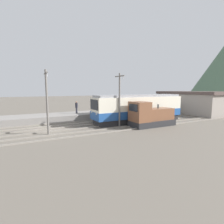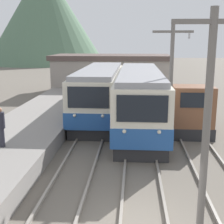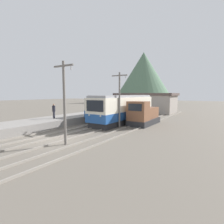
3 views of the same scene
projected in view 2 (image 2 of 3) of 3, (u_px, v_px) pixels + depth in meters
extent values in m
cube|color=#28282B|center=(101.00, 112.00, 23.12)|extent=(2.58, 11.76, 0.70)
cube|color=silver|center=(101.00, 90.00, 22.75)|extent=(2.80, 12.25, 2.63)
cube|color=#235199|center=(101.00, 101.00, 22.94)|extent=(2.84, 12.29, 0.95)
cube|color=black|center=(88.00, 97.00, 16.65)|extent=(2.24, 0.06, 1.16)
sphere|color=silver|center=(74.00, 115.00, 16.91)|extent=(0.18, 0.18, 0.18)
sphere|color=silver|center=(103.00, 116.00, 16.81)|extent=(0.18, 0.18, 0.18)
cube|color=#939399|center=(100.00, 70.00, 22.43)|extent=(2.46, 11.76, 0.28)
cube|color=#28282B|center=(139.00, 121.00, 20.42)|extent=(2.58, 12.50, 0.70)
cube|color=silver|center=(140.00, 96.00, 20.04)|extent=(2.80, 13.02, 2.72)
cube|color=#235199|center=(139.00, 109.00, 20.23)|extent=(2.84, 13.06, 0.98)
cube|color=black|center=(142.00, 109.00, 13.56)|extent=(2.24, 0.06, 1.20)
sphere|color=silver|center=(124.00, 131.00, 13.83)|extent=(0.18, 0.18, 0.18)
sphere|color=silver|center=(159.00, 132.00, 13.72)|extent=(0.18, 0.18, 0.18)
cube|color=#939399|center=(140.00, 72.00, 19.70)|extent=(2.46, 12.50, 0.28)
cube|color=#28282B|center=(186.00, 123.00, 20.05)|extent=(2.40, 5.58, 0.70)
cube|color=brown|center=(192.00, 106.00, 17.87)|extent=(2.28, 1.79, 2.30)
cube|color=black|center=(196.00, 100.00, 16.87)|extent=(1.68, 0.04, 0.83)
cube|color=brown|center=(184.00, 104.00, 20.68)|extent=(1.92, 3.70, 1.40)
cylinder|color=black|center=(185.00, 90.00, 20.47)|extent=(0.16, 0.16, 0.50)
cylinder|color=slate|center=(206.00, 134.00, 8.02)|extent=(0.20, 0.20, 6.29)
cube|color=slate|center=(214.00, 21.00, 7.40)|extent=(2.00, 0.12, 0.12)
cylinder|color=slate|center=(171.00, 88.00, 15.90)|extent=(0.20, 0.20, 6.29)
cube|color=slate|center=(173.00, 32.00, 15.28)|extent=(2.00, 0.12, 0.12)
cylinder|color=#B2B2B7|center=(189.00, 36.00, 15.27)|extent=(0.10, 0.10, 0.30)
cylinder|color=#282833|center=(2.00, 137.00, 13.96)|extent=(0.26, 0.26, 0.86)
cylinder|color=#23232D|center=(0.00, 120.00, 13.79)|extent=(0.38, 0.38, 0.72)
cube|color=gray|center=(111.00, 76.00, 34.22)|extent=(12.00, 6.00, 3.55)
cube|color=#51423D|center=(111.00, 57.00, 33.77)|extent=(12.60, 6.30, 0.50)
cone|color=#517056|center=(45.00, 15.00, 77.29)|extent=(29.61, 29.61, 23.86)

